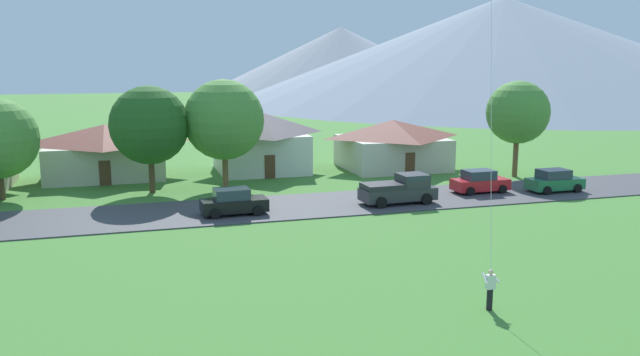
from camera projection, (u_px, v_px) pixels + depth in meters
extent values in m
cube|color=#424247|center=(278.00, 207.00, 42.94)|extent=(160.00, 7.47, 0.08)
cone|color=gray|center=(501.00, 50.00, 153.14)|extent=(131.82, 131.82, 24.97)
cone|color=#8E939E|center=(341.00, 61.00, 189.43)|extent=(83.11, 83.11, 19.79)
cube|color=beige|center=(392.00, 153.00, 58.65)|extent=(8.76, 7.96, 2.89)
pyramid|color=brown|center=(393.00, 129.00, 58.25)|extent=(9.46, 8.60, 1.59)
cube|color=brown|center=(410.00, 164.00, 54.96)|extent=(0.90, 0.06, 2.00)
cube|color=silver|center=(261.00, 152.00, 57.11)|extent=(7.56, 7.81, 3.43)
pyramid|color=#564C51|center=(260.00, 123.00, 56.63)|extent=(8.16, 8.43, 1.89)
cube|color=brown|center=(270.00, 167.00, 53.54)|extent=(0.90, 0.06, 2.00)
cube|color=beige|center=(106.00, 160.00, 54.08)|extent=(9.46, 7.62, 2.91)
pyramid|color=brown|center=(105.00, 134.00, 53.68)|extent=(10.22, 8.23, 1.60)
cube|color=brown|center=(105.00, 173.00, 50.56)|extent=(0.90, 0.06, 2.00)
cylinder|color=#4C3823|center=(1.00, 184.00, 45.18)|extent=(0.44, 0.44, 2.27)
cylinder|color=brown|center=(515.00, 156.00, 54.32)|extent=(0.44, 0.44, 3.52)
sphere|color=#4C8938|center=(518.00, 112.00, 53.64)|extent=(5.30, 5.30, 5.30)
cylinder|color=brown|center=(225.00, 169.00, 49.38)|extent=(0.44, 0.44, 3.03)
sphere|color=#4C8938|center=(224.00, 120.00, 48.69)|extent=(6.17, 6.17, 6.17)
cylinder|color=#4C3823|center=(152.00, 173.00, 47.77)|extent=(0.44, 0.44, 2.91)
sphere|color=#23561E|center=(149.00, 125.00, 47.11)|extent=(5.84, 5.84, 5.84)
cube|color=red|center=(480.00, 184.00, 47.64)|extent=(4.22, 1.86, 0.80)
cube|color=#2D3847|center=(479.00, 175.00, 47.46)|extent=(2.22, 1.61, 0.68)
cylinder|color=black|center=(489.00, 185.00, 48.95)|extent=(0.64, 0.25, 0.64)
cylinder|color=black|center=(503.00, 189.00, 47.22)|extent=(0.64, 0.25, 0.64)
cylinder|color=black|center=(458.00, 187.00, 48.15)|extent=(0.64, 0.25, 0.64)
cylinder|color=black|center=(470.00, 191.00, 46.43)|extent=(0.64, 0.25, 0.64)
cube|color=#237042|center=(555.00, 183.00, 47.93)|extent=(4.24, 1.89, 0.80)
cube|color=#2D3847|center=(554.00, 174.00, 47.76)|extent=(2.23, 1.63, 0.68)
cylinder|color=black|center=(561.00, 184.00, 49.25)|extent=(0.64, 0.25, 0.64)
cylinder|color=black|center=(578.00, 188.00, 47.53)|extent=(0.64, 0.25, 0.64)
cylinder|color=black|center=(532.00, 186.00, 48.44)|extent=(0.64, 0.25, 0.64)
cylinder|color=black|center=(547.00, 190.00, 46.72)|extent=(0.64, 0.25, 0.64)
cube|color=black|center=(234.00, 205.00, 40.75)|extent=(4.25, 1.93, 0.80)
cube|color=#2D3847|center=(232.00, 194.00, 40.57)|extent=(2.25, 1.65, 0.68)
cylinder|color=black|center=(252.00, 205.00, 42.07)|extent=(0.65, 0.26, 0.64)
cylinder|color=black|center=(258.00, 211.00, 40.36)|extent=(0.65, 0.26, 0.64)
cylinder|color=black|center=(211.00, 208.00, 41.24)|extent=(0.65, 0.26, 0.64)
cylinder|color=black|center=(216.00, 214.00, 39.52)|extent=(0.65, 0.26, 0.64)
cube|color=#333338|center=(398.00, 194.00, 43.89)|extent=(5.28, 2.22, 0.84)
cube|color=#333338|center=(412.00, 180.00, 44.09)|extent=(1.98, 1.92, 0.90)
cube|color=#2D3847|center=(413.00, 176.00, 44.04)|extent=(1.69, 1.95, 0.28)
cube|color=#28282C|center=(383.00, 186.00, 43.41)|extent=(2.78, 2.07, 0.36)
cylinder|color=black|center=(413.00, 193.00, 45.44)|extent=(0.77, 0.31, 0.76)
cylinder|color=black|center=(427.00, 199.00, 43.54)|extent=(0.77, 0.31, 0.76)
cylinder|color=black|center=(369.00, 197.00, 44.35)|extent=(0.77, 0.31, 0.76)
cylinder|color=black|center=(381.00, 203.00, 42.45)|extent=(0.77, 0.31, 0.76)
cylinder|color=black|center=(490.00, 299.00, 25.23)|extent=(0.24, 0.24, 0.88)
cube|color=white|center=(490.00, 282.00, 25.10)|extent=(0.36, 0.22, 0.58)
sphere|color=beige|center=(491.00, 272.00, 25.03)|extent=(0.21, 0.21, 0.21)
cylinder|color=white|center=(485.00, 278.00, 25.07)|extent=(0.18, 0.55, 0.37)
cylinder|color=white|center=(495.00, 277.00, 25.20)|extent=(0.18, 0.55, 0.37)
cylinder|color=silver|center=(491.00, 84.00, 26.74)|extent=(2.68, 5.63, 14.52)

